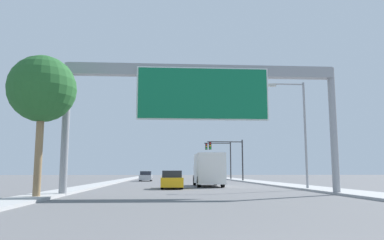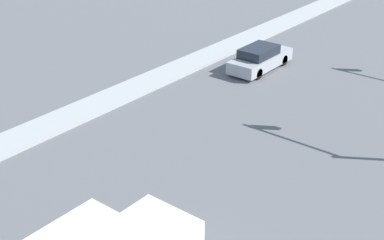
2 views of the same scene
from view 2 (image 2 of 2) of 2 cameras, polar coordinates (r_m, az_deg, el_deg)
name	(u,v)px [view 2 (image 2 of 2)]	position (r m, az deg, el deg)	size (l,w,h in m)	color
median_strip_left	(277,25)	(41.43, 9.10, 9.94)	(2.00, 120.00, 0.15)	#A9A9A9
car_near_center	(260,58)	(32.41, 7.27, 6.53)	(1.76, 4.70, 1.44)	#A5A8AD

